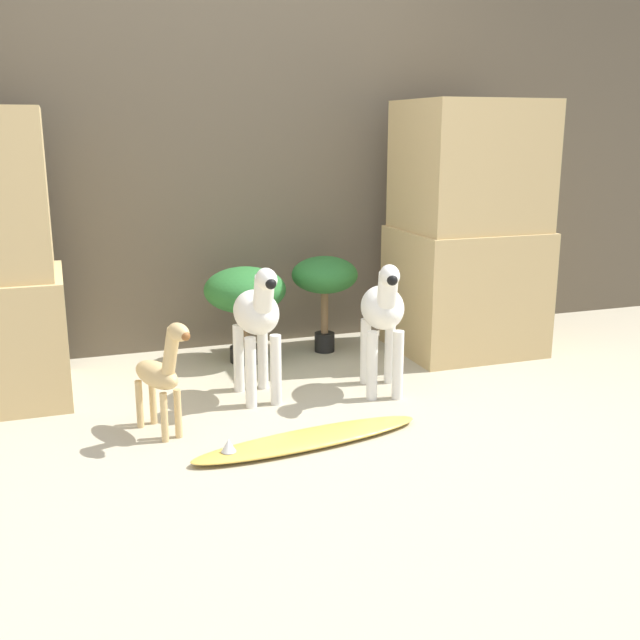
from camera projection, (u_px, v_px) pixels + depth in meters
name	position (u px, v px, depth m)	size (l,w,h in m)	color
ground_plane	(305.00, 438.00, 3.03)	(14.00, 14.00, 0.00)	#B2A88E
wall_back	(220.00, 151.00, 4.12)	(6.40, 0.08, 2.20)	brown
rock_pillar_right	(467.00, 233.00, 4.11)	(0.74, 0.65, 1.37)	tan
zebra_right	(383.00, 313.00, 3.47)	(0.28, 0.46, 0.65)	white
zebra_left	(258.00, 318.00, 3.39)	(0.20, 0.44, 0.65)	white
giraffe_figurine	(161.00, 372.00, 3.00)	(0.23, 0.39, 0.50)	tan
potted_palm_front	(325.00, 278.00, 4.12)	(0.37, 0.37, 0.54)	black
potted_palm_back	(245.00, 294.00, 3.95)	(0.43, 0.43, 0.51)	black
surfboard	(309.00, 439.00, 2.97)	(1.00, 0.33, 0.09)	gold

